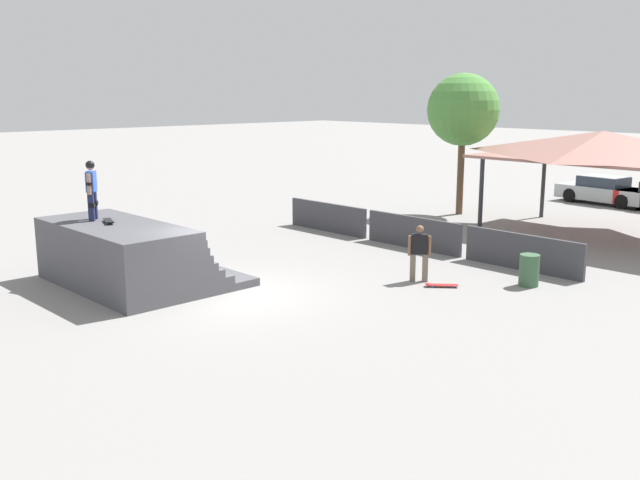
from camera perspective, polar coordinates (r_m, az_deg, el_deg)
The scene contains 11 objects.
ground_plane at distance 18.15m, azimuth -7.38°, elevation -4.46°, with size 160.00×160.00×0.00m, color gray.
quarter_pipe_ramp at distance 19.52m, azimuth -15.18°, elevation -1.33°, with size 4.97×3.89×1.67m.
skater_on_deck at distance 19.91m, azimuth -17.82°, elevation 4.13°, with size 0.62×0.54×1.59m.
skateboard_on_deck at distance 19.45m, azimuth -16.56°, elevation 1.48°, with size 0.82×0.47×0.09m.
bystander_walking at distance 19.36m, azimuth 7.95°, elevation -0.83°, with size 0.52×0.50×1.54m.
skateboard_on_ground at distance 19.05m, azimuth 9.62°, elevation -3.56°, with size 0.77×0.72×0.09m.
barrier_fence at distance 23.53m, azimuth 7.47°, elevation 0.60°, with size 11.84×0.12×1.05m.
pavilion_shelter at distance 26.80m, azimuth 21.70°, elevation 7.00°, with size 7.99×5.22×3.73m.
tree_far_back at distance 30.18m, azimuth 11.38°, elevation 10.14°, with size 2.95×2.95×5.81m.
trash_bin at distance 19.61m, azimuth 16.39°, elevation -2.34°, with size 0.52×0.52×0.85m, color #385B3D.
parked_car_silver at distance 35.23m, azimuth 21.80°, elevation 3.68°, with size 4.36×2.10×1.27m.
Camera 1 is at (14.12, -10.23, 5.04)m, focal length 40.00 mm.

